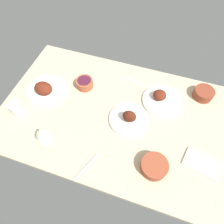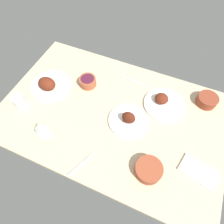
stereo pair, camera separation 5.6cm
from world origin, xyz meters
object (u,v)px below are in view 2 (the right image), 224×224
object	(u,v)px
plate_near_viewer	(163,103)
spoon_loose	(135,82)
plate_center_main	(128,120)
water_tumbler	(19,101)
bowl_potatoes	(207,100)
bowl_soup	(149,170)
bowl_onions	(88,81)
folded_napkin	(198,171)
plate_far_side	(49,85)
wine_glass	(40,127)
fork_loose	(81,164)

from	to	relation	value
plate_near_viewer	spoon_loose	xyz separation A→B (cm)	(22.65, -10.30, -1.54)
plate_center_main	water_tumbler	bearing A→B (deg)	12.94
spoon_loose	bowl_potatoes	bearing A→B (deg)	-171.25
bowl_soup	bowl_onions	size ratio (longest dim) A/B	1.27
folded_napkin	spoon_loose	bearing A→B (deg)	-41.00
bowl_soup	bowl_potatoes	distance (cm)	60.79
plate_far_side	bowl_potatoes	size ratio (longest dim) A/B	2.11
plate_near_viewer	plate_far_side	bearing A→B (deg)	12.79
bowl_soup	wine_glass	size ratio (longest dim) A/B	1.02
bowl_soup	water_tumbler	distance (cm)	88.74
bowl_potatoes	spoon_loose	distance (cm)	47.95
bowl_onions	wine_glass	xyz separation A→B (cm)	(5.67, 44.27, 6.71)
plate_center_main	water_tumbler	xyz separation A→B (cm)	(67.76, 15.57, 1.64)
plate_near_viewer	bowl_onions	bearing A→B (deg)	4.61
plate_far_side	spoon_loose	xyz separation A→B (cm)	(-51.80, -27.20, -2.55)
water_tumbler	fork_loose	bearing A→B (deg)	160.14
plate_center_main	bowl_potatoes	distance (cm)	52.86
folded_napkin	wine_glass	bearing A→B (deg)	9.15
folded_napkin	fork_loose	size ratio (longest dim) A/B	1.05
bowl_potatoes	water_tumbler	distance (cm)	119.38
bowl_onions	fork_loose	distance (cm)	56.17
plate_center_main	bowl_onions	bearing A→B (deg)	-24.85
plate_far_side	plate_near_viewer	bearing A→B (deg)	-167.21
plate_near_viewer	spoon_loose	distance (cm)	24.93
plate_near_viewer	bowl_potatoes	xyz separation A→B (cm)	(-25.17, -12.28, 1.29)
water_tumbler	wine_glass	bearing A→B (deg)	155.25
plate_center_main	folded_napkin	world-z (taller)	plate_center_main
plate_far_side	plate_near_viewer	size ratio (longest dim) A/B	1.04
bowl_soup	wine_glass	world-z (taller)	wine_glass
bowl_potatoes	wine_glass	bearing A→B (deg)	36.31
bowl_onions	water_tumbler	world-z (taller)	water_tumbler
spoon_loose	water_tumbler	bearing A→B (deg)	43.63
bowl_onions	bowl_potatoes	size ratio (longest dim) A/B	0.89
plate_far_side	wine_glass	distance (cm)	36.50
bowl_potatoes	water_tumbler	xyz separation A→B (cm)	(109.07, 48.55, 0.75)
water_tumbler	plate_far_side	bearing A→B (deg)	-115.97
plate_center_main	plate_far_side	size ratio (longest dim) A/B	0.89
plate_far_side	spoon_loose	size ratio (longest dim) A/B	1.46
water_tumbler	fork_loose	world-z (taller)	water_tumbler
plate_near_viewer	fork_loose	size ratio (longest dim) A/B	1.42
bowl_onions	wine_glass	size ratio (longest dim) A/B	0.81
folded_napkin	spoon_loose	distance (cm)	68.34
bowl_onions	fork_loose	bearing A→B (deg)	113.05
bowl_onions	spoon_loose	bearing A→B (deg)	-153.59
wine_glass	plate_near_viewer	bearing A→B (deg)	-139.87
plate_center_main	wine_glass	bearing A→B (deg)	33.86
plate_center_main	fork_loose	world-z (taller)	plate_center_main
plate_near_viewer	bowl_soup	size ratio (longest dim) A/B	1.78
plate_near_viewer	bowl_onions	xyz separation A→B (cm)	(51.81, 4.18, 1.28)
bowl_soup	fork_loose	bearing A→B (deg)	17.69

